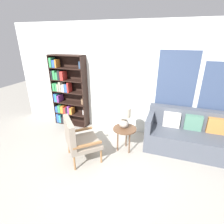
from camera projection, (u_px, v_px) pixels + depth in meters
ground_plane at (96, 182)px, 3.07m from camera, size 14.00×14.00×0.00m
wall_back at (130, 81)px, 4.28m from camera, size 6.40×0.08×2.70m
bookshelf at (66, 93)px, 4.82m from camera, size 0.97×0.30×1.93m
armchair at (77, 138)px, 3.45m from camera, size 0.90×0.90×0.92m
couch at (191, 136)px, 3.84m from camera, size 1.93×0.82×0.88m
side_table at (125, 131)px, 3.75m from camera, size 0.50×0.50×0.55m
table_lamp at (124, 116)px, 3.66m from camera, size 0.28×0.28×0.47m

